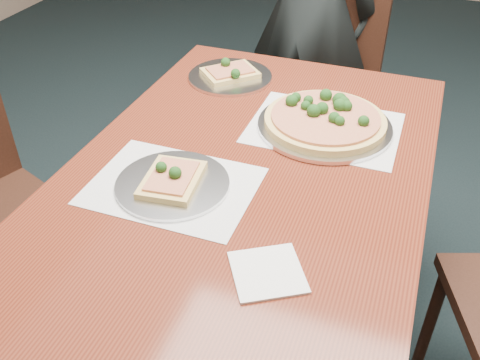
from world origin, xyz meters
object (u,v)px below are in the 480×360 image
(diner, at_px, (311,4))
(chair_far, at_px, (328,72))
(pizza_pan, at_px, (325,120))
(dining_table, at_px, (240,208))
(slice_plate_far, at_px, (230,75))
(slice_plate_near, at_px, (172,182))

(diner, bearing_deg, chair_far, 153.81)
(diner, relative_size, pizza_pan, 4.09)
(dining_table, xyz_separation_m, diner, (-0.14, 1.27, 0.12))
(dining_table, height_order, pizza_pan, pizza_pan)
(diner, height_order, slice_plate_far, diner)
(pizza_pan, bearing_deg, diner, 106.49)
(slice_plate_near, bearing_deg, slice_plate_far, 97.76)
(dining_table, relative_size, slice_plate_far, 5.36)
(chair_far, bearing_deg, pizza_pan, -74.17)
(chair_far, relative_size, slice_plate_far, 3.25)
(slice_plate_near, bearing_deg, pizza_pan, 54.59)
(chair_far, distance_m, slice_plate_near, 1.30)
(dining_table, bearing_deg, pizza_pan, 66.54)
(chair_far, distance_m, pizza_pan, 0.92)
(dining_table, height_order, chair_far, chair_far)
(dining_table, bearing_deg, chair_far, 91.05)
(pizza_pan, height_order, slice_plate_far, pizza_pan)
(dining_table, relative_size, pizza_pan, 3.92)
(chair_far, distance_m, slice_plate_far, 0.73)
(slice_plate_far, bearing_deg, dining_table, -66.54)
(pizza_pan, bearing_deg, chair_far, 100.61)
(slice_plate_far, bearing_deg, slice_plate_near, -82.24)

